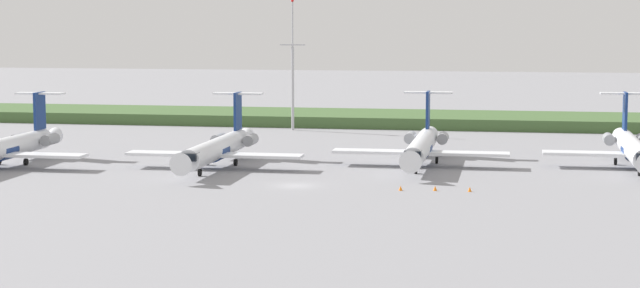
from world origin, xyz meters
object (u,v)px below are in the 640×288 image
object	(u,v)px
regional_jet_nearest	(5,147)
antenna_mast	(293,76)
safety_cone_mid_marker	(435,188)
safety_cone_rear_marker	(470,189)
regional_jet_fourth	(633,148)
regional_jet_second	(218,148)
safety_cone_front_marker	(401,188)
regional_jet_third	(421,146)

from	to	relation	value
regional_jet_nearest	antenna_mast	bearing A→B (deg)	62.47
safety_cone_mid_marker	safety_cone_rear_marker	xyz separation A→B (m)	(3.82, 0.02, 0.00)
regional_jet_fourth	safety_cone_rear_marker	size ratio (longest dim) A/B	56.36
regional_jet_fourth	safety_cone_rear_marker	xyz separation A→B (m)	(-19.88, -23.75, -2.26)
safety_cone_rear_marker	regional_jet_second	bearing A→B (deg)	156.79
regional_jet_fourth	safety_cone_front_marker	xyz separation A→B (m)	(-27.50, -24.28, -2.26)
safety_cone_front_marker	safety_cone_mid_marker	bearing A→B (deg)	7.70
safety_cone_rear_marker	safety_cone_mid_marker	bearing A→B (deg)	-179.63
safety_cone_mid_marker	regional_jet_nearest	bearing A→B (deg)	170.22
regional_jet_nearest	regional_jet_fourth	xyz separation A→B (m)	(79.77, 14.11, 0.00)
regional_jet_third	regional_jet_fourth	bearing A→B (deg)	6.06
regional_jet_fourth	antenna_mast	world-z (taller)	antenna_mast
regional_jet_nearest	safety_cone_front_marker	distance (m)	53.30
safety_cone_rear_marker	safety_cone_front_marker	bearing A→B (deg)	-175.96
regional_jet_nearest	safety_cone_front_marker	xyz separation A→B (m)	(52.27, -10.17, -2.26)
regional_jet_nearest	safety_cone_mid_marker	xyz separation A→B (m)	(56.06, -9.66, -2.26)
safety_cone_front_marker	antenna_mast	bearing A→B (deg)	111.95
regional_jet_third	antenna_mast	bearing A→B (deg)	122.08
regional_jet_nearest	safety_cone_rear_marker	xyz separation A→B (m)	(59.89, -9.63, -2.26)
regional_jet_second	regional_jet_fourth	bearing A→B (deg)	10.43
regional_jet_third	safety_cone_front_marker	xyz separation A→B (m)	(-0.52, -21.42, -2.26)
regional_jet_fourth	regional_jet_third	bearing A→B (deg)	-173.94
safety_cone_mid_marker	safety_cone_rear_marker	size ratio (longest dim) A/B	1.00
regional_jet_third	safety_cone_rear_marker	distance (m)	22.17
antenna_mast	safety_cone_front_marker	world-z (taller)	antenna_mast
regional_jet_fourth	antenna_mast	size ratio (longest dim) A/B	1.38
regional_jet_fourth	regional_jet_nearest	bearing A→B (deg)	-169.97
antenna_mast	safety_cone_mid_marker	xyz separation A→B (m)	(28.89, -61.77, -9.06)
antenna_mast	safety_cone_mid_marker	world-z (taller)	antenna_mast
antenna_mast	safety_cone_rear_marker	bearing A→B (deg)	-62.08
regional_jet_second	regional_jet_fourth	xyz separation A→B (m)	(52.65, 9.69, 0.00)
regional_jet_nearest	safety_cone_rear_marker	bearing A→B (deg)	-9.14
safety_cone_front_marker	safety_cone_rear_marker	bearing A→B (deg)	4.04
regional_jet_second	safety_cone_front_marker	distance (m)	29.17
regional_jet_fourth	antenna_mast	xyz separation A→B (m)	(-52.60, 38.00, 6.80)
regional_jet_nearest	regional_jet_third	xyz separation A→B (m)	(52.78, 11.25, 0.00)
safety_cone_front_marker	regional_jet_second	bearing A→B (deg)	149.89
antenna_mast	safety_cone_front_marker	bearing A→B (deg)	-68.05
regional_jet_fourth	safety_cone_mid_marker	xyz separation A→B (m)	(-23.70, -23.77, -2.26)
regional_jet_second	safety_cone_rear_marker	bearing A→B (deg)	-23.21
regional_jet_third	safety_cone_front_marker	distance (m)	21.55
regional_jet_third	safety_cone_mid_marker	world-z (taller)	regional_jet_third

